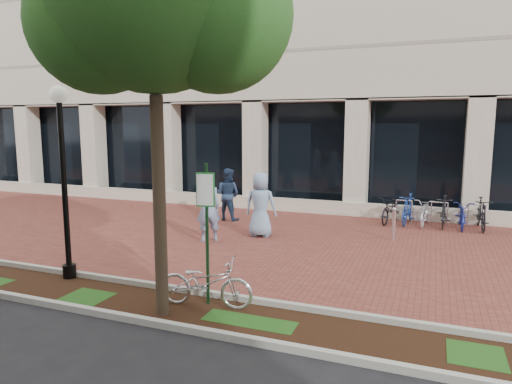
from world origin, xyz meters
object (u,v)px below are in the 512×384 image
(pedestrian_mid, at_px, (228,194))
(pedestrian_right, at_px, (261,205))
(lamppost, at_px, (63,172))
(bollard, at_px, (394,224))
(locked_bicycle, at_px, (206,282))
(pedestrian_left, at_px, (208,208))
(bike_rack_cluster, at_px, (434,212))
(parking_sign, at_px, (207,217))

(pedestrian_mid, distance_m, pedestrian_right, 2.63)
(pedestrian_mid, height_order, pedestrian_right, pedestrian_right)
(pedestrian_mid, xyz_separation_m, pedestrian_right, (1.91, -1.81, 0.06))
(lamppost, distance_m, bollard, 8.83)
(locked_bicycle, xyz_separation_m, pedestrian_left, (-2.14, 4.25, 0.51))
(pedestrian_mid, height_order, bike_rack_cluster, pedestrian_mid)
(lamppost, distance_m, pedestrian_left, 4.36)
(bollard, bearing_deg, pedestrian_mid, 171.33)
(lamppost, xyz_separation_m, bollard, (6.26, 5.95, -1.83))
(parking_sign, height_order, pedestrian_left, parking_sign)
(pedestrian_right, height_order, bike_rack_cluster, pedestrian_right)
(parking_sign, xyz_separation_m, pedestrian_right, (-0.94, 5.22, -0.69))
(lamppost, xyz_separation_m, bike_rack_cluster, (7.33, 8.37, -1.84))
(pedestrian_right, bearing_deg, lamppost, 60.21)
(locked_bicycle, distance_m, pedestrian_left, 4.79)
(locked_bicycle, distance_m, bike_rack_cluster, 9.51)
(locked_bicycle, bearing_deg, bike_rack_cluster, -32.44)
(parking_sign, bearing_deg, bike_rack_cluster, 53.26)
(parking_sign, height_order, lamppost, lamppost)
(pedestrian_mid, bearing_deg, locked_bicycle, 118.18)
(pedestrian_mid, height_order, bollard, pedestrian_mid)
(locked_bicycle, relative_size, bike_rack_cluster, 0.50)
(locked_bicycle, height_order, pedestrian_left, pedestrian_left)
(lamppost, bearing_deg, locked_bicycle, -5.53)
(pedestrian_mid, bearing_deg, lamppost, 91.02)
(pedestrian_right, relative_size, bollard, 1.99)
(parking_sign, xyz_separation_m, bollard, (2.78, 6.18, -1.16))
(parking_sign, relative_size, bollard, 2.71)
(bike_rack_cluster, bearing_deg, pedestrian_right, -139.07)
(lamppost, height_order, locked_bicycle, lamppost)
(pedestrian_right, bearing_deg, pedestrian_mid, -46.36)
(pedestrian_right, relative_size, bike_rack_cluster, 0.55)
(pedestrian_mid, xyz_separation_m, bike_rack_cluster, (6.70, 1.56, -0.42))
(bollard, distance_m, bike_rack_cluster, 2.64)
(pedestrian_right, bearing_deg, pedestrian_left, 39.63)
(lamppost, bearing_deg, pedestrian_mid, 84.69)
(lamppost, relative_size, pedestrian_mid, 2.26)
(lamppost, height_order, pedestrian_right, lamppost)
(pedestrian_left, bearing_deg, pedestrian_right, -178.33)
(pedestrian_left, height_order, bike_rack_cluster, pedestrian_left)
(lamppost, bearing_deg, pedestrian_left, 70.84)
(parking_sign, relative_size, pedestrian_mid, 1.45)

